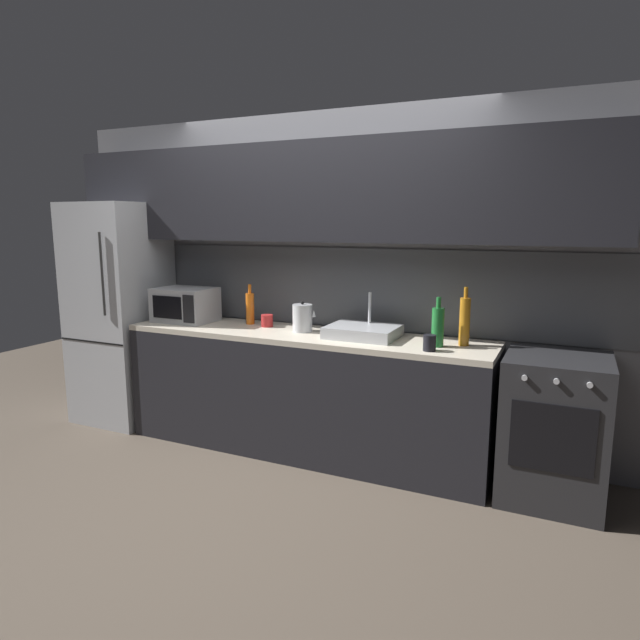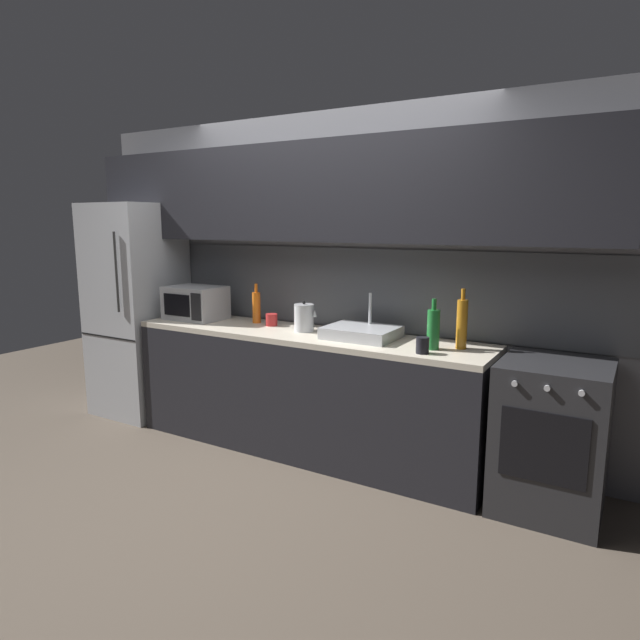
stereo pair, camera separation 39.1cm
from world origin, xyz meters
TOP-DOWN VIEW (x-y plane):
  - ground_plane at (0.00, 0.00)m, footprint 10.00×10.00m
  - back_wall at (0.00, 1.20)m, footprint 4.48×0.44m
  - counter_run at (0.00, 0.90)m, footprint 2.74×0.60m
  - refrigerator at (-1.75, 0.90)m, footprint 0.68×0.69m
  - oven_range at (1.71, 0.90)m, footprint 0.60×0.62m
  - microwave at (-1.07, 0.92)m, footprint 0.46×0.35m
  - sink_basin at (0.45, 0.93)m, footprint 0.48×0.38m
  - kettle at (-0.02, 0.94)m, footprint 0.18×0.15m
  - wine_bottle_orange at (-0.53, 1.03)m, footprint 0.07×0.07m
  - wine_bottle_amber at (1.13, 0.97)m, footprint 0.07×0.07m
  - wine_bottle_green at (0.98, 0.86)m, footprint 0.08×0.08m
  - mug_dark at (0.97, 0.72)m, footprint 0.08×0.08m
  - mug_red at (-0.36, 0.99)m, footprint 0.09×0.09m

SIDE VIEW (x-z plane):
  - ground_plane at x=0.00m, z-range 0.00..0.00m
  - counter_run at x=0.00m, z-range 0.00..0.90m
  - oven_range at x=1.71m, z-range 0.00..0.90m
  - refrigerator at x=-1.75m, z-range 0.00..1.85m
  - sink_basin at x=0.45m, z-range 0.79..1.09m
  - mug_red at x=-0.36m, z-range 0.90..0.99m
  - mug_dark at x=0.97m, z-range 0.90..1.00m
  - kettle at x=-0.02m, z-range 0.89..1.11m
  - wine_bottle_orange at x=-0.53m, z-range 0.87..1.18m
  - wine_bottle_green at x=0.98m, z-range 0.87..1.19m
  - microwave at x=-1.07m, z-range 0.90..1.17m
  - wine_bottle_amber at x=1.13m, z-range 0.87..1.25m
  - back_wall at x=0.00m, z-range 0.30..2.80m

